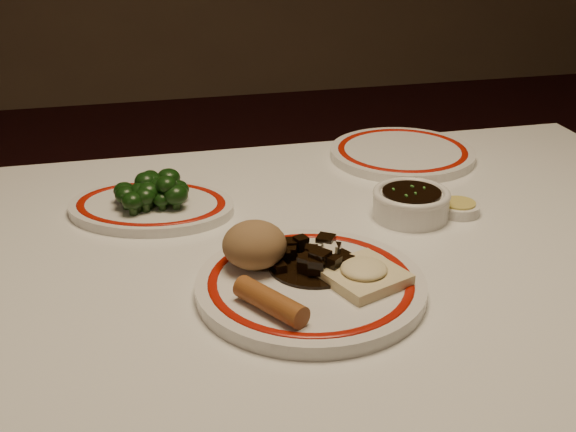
{
  "coord_description": "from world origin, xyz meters",
  "views": [
    {
      "loc": [
        -0.29,
        -0.83,
        1.21
      ],
      "look_at": [
        -0.08,
        0.03,
        0.8
      ],
      "focal_mm": 45.0,
      "sensor_mm": 36.0,
      "label": 1
    }
  ],
  "objects_px": {
    "broccoli_plate": "(151,206)",
    "dining_table": "(347,308)",
    "fried_wonton": "(364,274)",
    "broccoli_pile": "(152,189)",
    "main_plate": "(311,285)",
    "soy_bowl": "(411,205)",
    "rice_mound": "(254,245)",
    "spring_roll": "(271,301)",
    "stirfry_heap": "(313,258)"
  },
  "relations": [
    {
      "from": "fried_wonton",
      "to": "stirfry_heap",
      "type": "relative_size",
      "value": 0.98
    },
    {
      "from": "rice_mound",
      "to": "fried_wonton",
      "type": "xyz_separation_m",
      "value": [
        0.12,
        -0.07,
        -0.02
      ]
    },
    {
      "from": "spring_roll",
      "to": "soy_bowl",
      "type": "xyz_separation_m",
      "value": [
        0.27,
        0.24,
        -0.01
      ]
    },
    {
      "from": "main_plate",
      "to": "soy_bowl",
      "type": "bearing_deg",
      "value": 41.23
    },
    {
      "from": "dining_table",
      "to": "rice_mound",
      "type": "bearing_deg",
      "value": -163.96
    },
    {
      "from": "main_plate",
      "to": "rice_mound",
      "type": "xyz_separation_m",
      "value": [
        -0.06,
        0.05,
        0.04
      ]
    },
    {
      "from": "stirfry_heap",
      "to": "broccoli_plate",
      "type": "height_order",
      "value": "stirfry_heap"
    },
    {
      "from": "main_plate",
      "to": "broccoli_plate",
      "type": "xyz_separation_m",
      "value": [
        -0.18,
        0.29,
        -0.0
      ]
    },
    {
      "from": "main_plate",
      "to": "rice_mound",
      "type": "bearing_deg",
      "value": 138.64
    },
    {
      "from": "stirfry_heap",
      "to": "soy_bowl",
      "type": "relative_size",
      "value": 1.02
    },
    {
      "from": "spring_roll",
      "to": "soy_bowl",
      "type": "height_order",
      "value": "spring_roll"
    },
    {
      "from": "rice_mound",
      "to": "broccoli_plate",
      "type": "relative_size",
      "value": 0.27
    },
    {
      "from": "dining_table",
      "to": "fried_wonton",
      "type": "distance_m",
      "value": 0.16
    },
    {
      "from": "dining_table",
      "to": "fried_wonton",
      "type": "height_order",
      "value": "fried_wonton"
    },
    {
      "from": "dining_table",
      "to": "spring_roll",
      "type": "relative_size",
      "value": 12.16
    },
    {
      "from": "stirfry_heap",
      "to": "fried_wonton",
      "type": "bearing_deg",
      "value": -45.98
    },
    {
      "from": "fried_wonton",
      "to": "broccoli_pile",
      "type": "height_order",
      "value": "broccoli_pile"
    },
    {
      "from": "dining_table",
      "to": "rice_mound",
      "type": "distance_m",
      "value": 0.2
    },
    {
      "from": "fried_wonton",
      "to": "soy_bowl",
      "type": "bearing_deg",
      "value": 54.07
    },
    {
      "from": "fried_wonton",
      "to": "stirfry_heap",
      "type": "bearing_deg",
      "value": 134.02
    },
    {
      "from": "spring_roll",
      "to": "broccoli_plate",
      "type": "distance_m",
      "value": 0.36
    },
    {
      "from": "stirfry_heap",
      "to": "soy_bowl",
      "type": "distance_m",
      "value": 0.24
    },
    {
      "from": "dining_table",
      "to": "broccoli_pile",
      "type": "bearing_deg",
      "value": 143.14
    },
    {
      "from": "rice_mound",
      "to": "stirfry_heap",
      "type": "distance_m",
      "value": 0.08
    },
    {
      "from": "rice_mound",
      "to": "soy_bowl",
      "type": "height_order",
      "value": "rice_mound"
    },
    {
      "from": "broccoli_pile",
      "to": "soy_bowl",
      "type": "xyz_separation_m",
      "value": [
        0.38,
        -0.1,
        -0.02
      ]
    },
    {
      "from": "broccoli_pile",
      "to": "dining_table",
      "type": "bearing_deg",
      "value": -36.86
    },
    {
      "from": "dining_table",
      "to": "main_plate",
      "type": "distance_m",
      "value": 0.16
    },
    {
      "from": "spring_roll",
      "to": "broccoli_pile",
      "type": "bearing_deg",
      "value": 76.16
    },
    {
      "from": "spring_roll",
      "to": "broccoli_pile",
      "type": "xyz_separation_m",
      "value": [
        -0.11,
        0.34,
        0.01
      ]
    },
    {
      "from": "spring_roll",
      "to": "broccoli_plate",
      "type": "xyz_separation_m",
      "value": [
        -0.11,
        0.35,
        -0.02
      ]
    },
    {
      "from": "soy_bowl",
      "to": "broccoli_plate",
      "type": "bearing_deg",
      "value": 163.94
    },
    {
      "from": "dining_table",
      "to": "main_plate",
      "type": "height_order",
      "value": "main_plate"
    },
    {
      "from": "rice_mound",
      "to": "soy_bowl",
      "type": "relative_size",
      "value": 0.72
    },
    {
      "from": "dining_table",
      "to": "soy_bowl",
      "type": "xyz_separation_m",
      "value": [
        0.12,
        0.09,
        0.11
      ]
    },
    {
      "from": "soy_bowl",
      "to": "dining_table",
      "type": "bearing_deg",
      "value": -145.11
    },
    {
      "from": "rice_mound",
      "to": "soy_bowl",
      "type": "xyz_separation_m",
      "value": [
        0.26,
        0.13,
        -0.03
      ]
    },
    {
      "from": "fried_wonton",
      "to": "broccoli_pile",
      "type": "xyz_separation_m",
      "value": [
        -0.23,
        0.3,
        0.01
      ]
    },
    {
      "from": "dining_table",
      "to": "broccoli_plate",
      "type": "bearing_deg",
      "value": 142.65
    },
    {
      "from": "spring_roll",
      "to": "fried_wonton",
      "type": "distance_m",
      "value": 0.13
    },
    {
      "from": "broccoli_plate",
      "to": "fried_wonton",
      "type": "bearing_deg",
      "value": -52.17
    },
    {
      "from": "main_plate",
      "to": "spring_roll",
      "type": "height_order",
      "value": "spring_roll"
    },
    {
      "from": "fried_wonton",
      "to": "main_plate",
      "type": "bearing_deg",
      "value": 164.22
    },
    {
      "from": "dining_table",
      "to": "fried_wonton",
      "type": "xyz_separation_m",
      "value": [
        -0.02,
        -0.11,
        0.12
      ]
    },
    {
      "from": "stirfry_heap",
      "to": "spring_roll",
      "type": "bearing_deg",
      "value": -129.32
    },
    {
      "from": "dining_table",
      "to": "soy_bowl",
      "type": "distance_m",
      "value": 0.19
    },
    {
      "from": "rice_mound",
      "to": "fried_wonton",
      "type": "height_order",
      "value": "rice_mound"
    },
    {
      "from": "broccoli_plate",
      "to": "dining_table",
      "type": "bearing_deg",
      "value": -37.35
    },
    {
      "from": "dining_table",
      "to": "broccoli_pile",
      "type": "height_order",
      "value": "broccoli_pile"
    },
    {
      "from": "broccoli_plate",
      "to": "soy_bowl",
      "type": "xyz_separation_m",
      "value": [
        0.38,
        -0.11,
        0.01
      ]
    }
  ]
}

